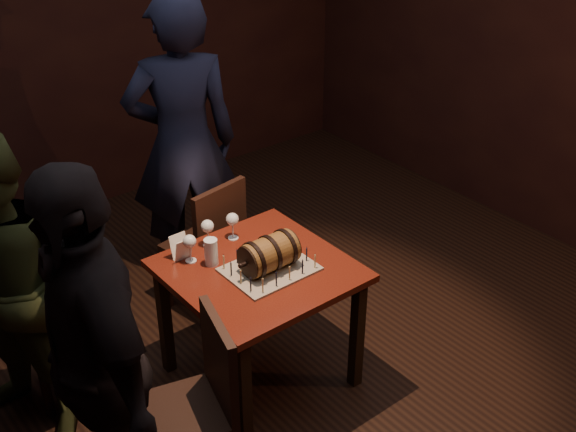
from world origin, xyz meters
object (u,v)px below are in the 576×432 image
Objects in this scene: chair_left_front at (200,397)px; person_left_rear at (8,301)px; wine_glass_right at (232,220)px; chair_left_rear at (85,312)px; barrel_cake at (269,254)px; wine_glass_left at (190,242)px; person_back at (183,145)px; chair_back at (211,241)px; pub_table at (259,285)px; wine_glass_mid at (207,227)px; pint_of_ale at (211,252)px; person_left_front at (94,360)px.

chair_left_front is 1.02m from person_left_rear.
wine_glass_right is 0.93m from chair_left_rear.
chair_left_rear is (-0.84, 0.19, -0.35)m from wine_glass_right.
barrel_cake is at bearing 27.75° from chair_left_front.
barrel_cake reaches higher than wine_glass_left.
chair_left_front is 1.84m from person_back.
chair_back and chair_left_rear have the same top height.
pub_table is 0.97× the size of chair_back.
chair_back is 0.93m from chair_left_rear.
wine_glass_mid is at bearing -13.79° from chair_left_rear.
person_left_rear is (-1.17, 0.40, 0.20)m from pub_table.
person_back reaches higher than chair_back.
pub_table is 0.77m from chair_left_front.
barrel_cake is 2.12× the size of wine_glass_mid.
chair_back is 1.38m from person_left_rear.
chair_left_rear is at bearing 151.18° from pint_of_ale.
chair_back reaches higher than wine_glass_right.
chair_left_rear is at bearing 53.58° from person_back.
pub_table is 0.46× the size of person_back.
wine_glass_mid is 0.10× the size of person_left_rear.
chair_left_rear is (-0.69, 0.17, -0.34)m from wine_glass_mid.
chair_back is 0.47× the size of person_back.
barrel_cake is at bearing 108.40° from person_left_front.
pint_of_ale is at bearing -149.21° from wine_glass_right.
chair_left_rear reaches higher than pub_table.
pub_table is 0.40m from wine_glass_right.
person_back is (0.34, 0.79, 0.11)m from wine_glass_mid.
barrel_cake is at bearing -98.25° from chair_back.
wine_glass_mid is at bearing 62.21° from pint_of_ale.
chair_back is 0.55× the size of person_left_rear.
chair_back is at bearing 10.89° from chair_left_rear.
wine_glass_left is at bearing 82.44° from person_back.
person_left_front is (-1.19, -0.99, 0.38)m from chair_back.
barrel_cake is 0.37× the size of chair_left_rear.
chair_left_front is (-0.46, -0.59, -0.30)m from pint_of_ale.
chair_left_rear is 0.52m from person_left_rear.
person_back is at bearing 77.51° from pub_table.
barrel_cake is 0.82m from chair_left_front.
wine_glass_left is at bearing 128.56° from pint_of_ale.
chair_left_front reaches higher than wine_glass_left.
pub_table is 1.25m from person_left_rear.
barrel_cake reaches higher than chair_left_front.
person_back is (0.22, 1.19, 0.13)m from barrel_cake.
wine_glass_right is 0.17× the size of chair_left_rear.
wine_glass_left is 0.17× the size of chair_back.
chair_back is 1.00× the size of chair_left_rear.
person_left_front is (-0.28, -0.81, 0.38)m from chair_left_rear.
barrel_cake is at bearing -35.22° from chair_left_rear.
barrel_cake is 0.20× the size of person_left_rear.
wine_glass_left is at bearing -24.41° from chair_left_rear.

